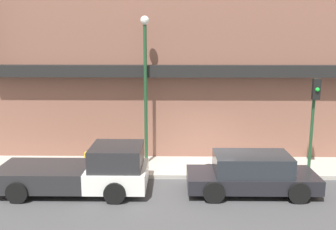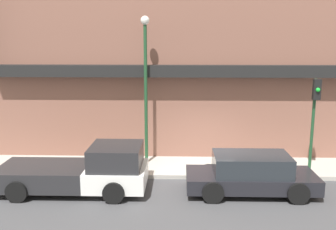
% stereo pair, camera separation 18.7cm
% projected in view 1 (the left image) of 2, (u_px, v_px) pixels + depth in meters
% --- Properties ---
extents(ground_plane, '(80.00, 80.00, 0.00)m').
position_uv_depth(ground_plane, '(206.00, 179.00, 14.55)').
color(ground_plane, '#424244').
extents(sidewalk, '(36.00, 2.43, 0.16)m').
position_uv_depth(sidewalk, '(203.00, 167.00, 15.73)').
color(sidewalk, '#ADA89E').
rests_on(sidewalk, ground).
extents(building, '(19.80, 3.80, 10.88)m').
position_uv_depth(building, '(201.00, 38.00, 17.33)').
color(building, brown).
rests_on(building, ground).
extents(pickup_truck, '(5.22, 2.21, 1.70)m').
position_uv_depth(pickup_truck, '(84.00, 171.00, 13.24)').
color(pickup_truck, white).
rests_on(pickup_truck, ground).
extents(parked_car, '(4.52, 1.98, 1.41)m').
position_uv_depth(parked_car, '(251.00, 174.00, 13.16)').
color(parked_car, black).
rests_on(parked_car, ground).
extents(fire_hydrant, '(0.21, 0.21, 0.68)m').
position_uv_depth(fire_hydrant, '(87.00, 159.00, 15.43)').
color(fire_hydrant, yellow).
rests_on(fire_hydrant, sidewalk).
extents(street_lamp, '(0.36, 0.36, 6.13)m').
position_uv_depth(street_lamp, '(145.00, 74.00, 15.39)').
color(street_lamp, '#1E4728').
rests_on(street_lamp, sidewalk).
extents(traffic_light, '(0.28, 0.42, 3.72)m').
position_uv_depth(traffic_light, '(314.00, 108.00, 14.53)').
color(traffic_light, '#1E4728').
rests_on(traffic_light, sidewalk).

